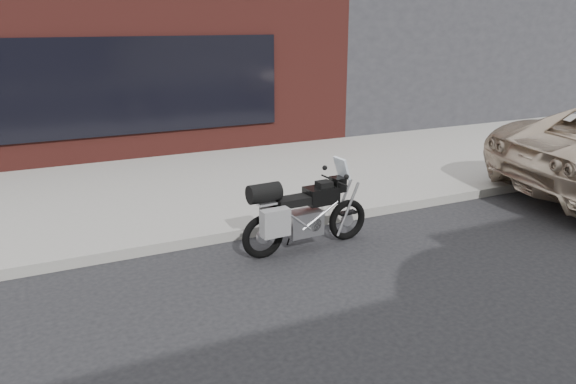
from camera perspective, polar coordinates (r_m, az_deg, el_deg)
The scene contains 4 objects.
near_sidewalk at distance 10.75m, azimuth -11.75°, elevation 0.82°, with size 44.00×6.00×0.15m, color gray.
storefront at distance 17.06m, azimuth -24.94°, elevation 12.99°, with size 14.00×10.07×4.50m.
neighbour_building at distance 21.08m, azimuth 10.87°, elevation 16.79°, with size 10.00×10.00×6.00m, color #26262B.
motorcycle at distance 7.55m, azimuth 1.17°, elevation -2.22°, with size 1.94×0.70×1.23m.
Camera 1 is at (-2.39, -3.05, 3.03)m, focal length 35.00 mm.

